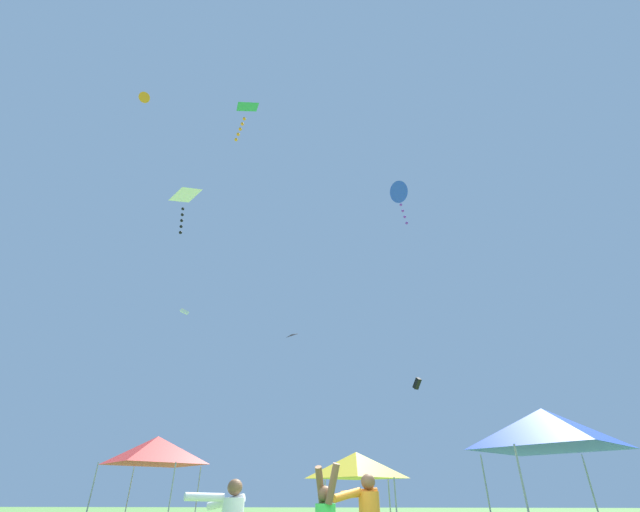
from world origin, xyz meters
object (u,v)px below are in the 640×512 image
object	(u,v)px
kite_orange_delta	(144,97)
kite_white_diamond	(184,197)
kite_blue_delta	(398,193)
canopy_tent_red	(156,450)
kite_black_diamond	(292,335)
kite_green_diamond	(246,108)
canopy_tent_blue	(546,428)
canopy_tent_yellow	(356,465)
kite_black_box	(417,383)
kite_white_box	(184,311)

from	to	relation	value
kite_orange_delta	kite_white_diamond	bearing A→B (deg)	-39.72
kite_blue_delta	kite_white_diamond	size ratio (longest dim) A/B	1.30
canopy_tent_red	kite_black_diamond	bearing A→B (deg)	68.87
kite_green_diamond	kite_blue_delta	bearing A→B (deg)	33.86
canopy_tent_blue	kite_green_diamond	xyz separation A→B (m)	(-9.88, -0.97, 13.28)
canopy_tent_blue	kite_white_diamond	world-z (taller)	kite_white_diamond
canopy_tent_yellow	kite_blue_delta	distance (m)	12.96
kite_black_box	kite_black_diamond	world-z (taller)	kite_black_diamond
kite_green_diamond	kite_orange_delta	size ratio (longest dim) A/B	2.66
canopy_tent_yellow	kite_orange_delta	xyz separation A→B (m)	(-13.29, 1.32, 22.33)
canopy_tent_red	kite_white_diamond	bearing A→B (deg)	-71.32
canopy_tent_red	kite_orange_delta	world-z (taller)	kite_orange_delta
kite_orange_delta	canopy_tent_blue	bearing A→B (deg)	-13.89
kite_blue_delta	kite_black_box	xyz separation A→B (m)	(2.80, 18.03, -5.62)
canopy_tent_blue	kite_white_box	size ratio (longest dim) A/B	4.29
canopy_tent_red	kite_white_box	size ratio (longest dim) A/B	4.28
kite_green_diamond	kite_white_box	distance (m)	26.69
canopy_tent_blue	kite_blue_delta	world-z (taller)	kite_blue_delta
canopy_tent_yellow	kite_green_diamond	xyz separation A→B (m)	(-4.34, -4.30, 14.04)
kite_orange_delta	canopy_tent_red	bearing A→B (deg)	14.45
canopy_tent_red	kite_orange_delta	xyz separation A→B (m)	(-4.68, -1.21, 21.58)
canopy_tent_red	kite_white_box	xyz separation A→B (m)	(-7.14, 17.29, 13.74)
kite_white_box	kite_orange_delta	xyz separation A→B (m)	(2.45, -18.50, 7.84)
canopy_tent_blue	kite_black_diamond	world-z (taller)	kite_black_diamond
kite_blue_delta	kite_black_box	world-z (taller)	kite_blue_delta
kite_black_box	kite_white_diamond	bearing A→B (deg)	-117.03
canopy_tent_yellow	kite_blue_delta	world-z (taller)	kite_blue_delta
canopy_tent_red	kite_white_box	world-z (taller)	kite_white_box
canopy_tent_yellow	kite_green_diamond	distance (m)	15.31
kite_white_box	canopy_tent_yellow	bearing A→B (deg)	-51.54
canopy_tent_blue	canopy_tent_yellow	world-z (taller)	canopy_tent_blue
kite_white_diamond	kite_white_box	size ratio (longest dim) A/B	2.13
canopy_tent_red	kite_blue_delta	world-z (taller)	kite_blue_delta
canopy_tent_red	kite_black_box	bearing A→B (deg)	48.43
canopy_tent_blue	kite_orange_delta	size ratio (longest dim) A/B	4.14
canopy_tent_red	canopy_tent_blue	bearing A→B (deg)	-22.52
canopy_tent_yellow	kite_blue_delta	xyz separation A→B (m)	(2.74, 0.45, 12.65)
kite_blue_delta	canopy_tent_blue	bearing A→B (deg)	-53.55
kite_white_diamond	kite_green_diamond	world-z (taller)	kite_green_diamond
kite_black_diamond	kite_white_diamond	bearing A→B (deg)	-95.88
canopy_tent_red	canopy_tent_blue	distance (m)	15.31
kite_blue_delta	kite_green_diamond	distance (m)	8.64
kite_white_diamond	kite_orange_delta	size ratio (longest dim) A/B	2.06
canopy_tent_yellow	kite_green_diamond	size ratio (longest dim) A/B	1.19
canopy_tent_blue	kite_green_diamond	distance (m)	16.58
canopy_tent_red	canopy_tent_yellow	distance (m)	9.00
canopy_tent_blue	kite_white_diamond	size ratio (longest dim) A/B	2.01
canopy_tent_blue	canopy_tent_yellow	distance (m)	6.51
kite_blue_delta	kite_black_box	bearing A→B (deg)	81.16
kite_white_box	kite_orange_delta	bearing A→B (deg)	-82.44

